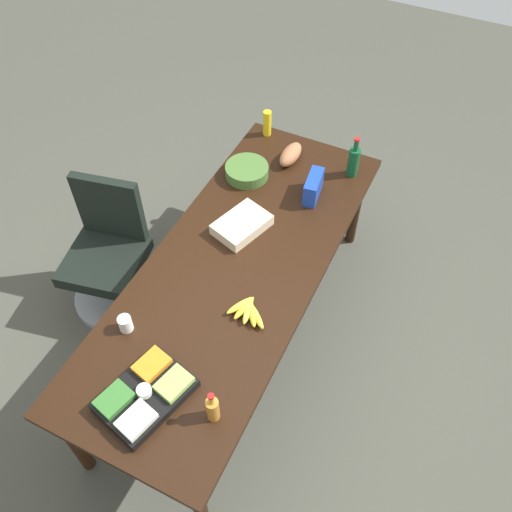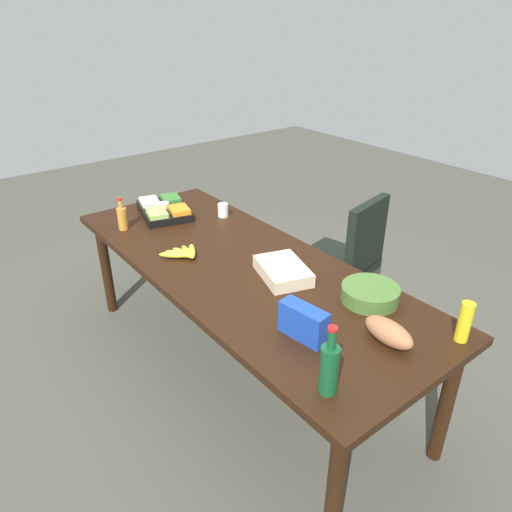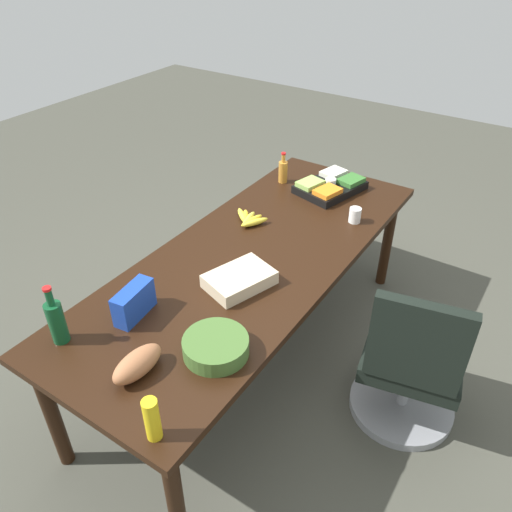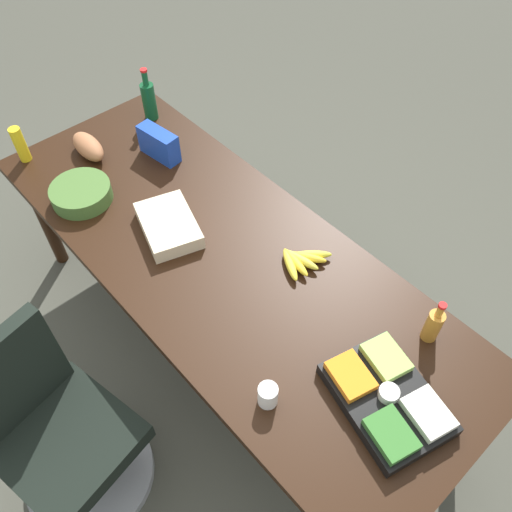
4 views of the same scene
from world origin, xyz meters
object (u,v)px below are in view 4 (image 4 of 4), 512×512
chip_bag_blue (159,144)px  sheet_cake (169,225)px  conference_table (224,264)px  salad_bowl (81,193)px  veggie_tray (387,397)px  banana_bunch (301,260)px  wine_bottle (149,100)px  paper_cup (268,395)px  office_chair (63,440)px  bread_loaf (88,147)px  dressing_bottle (433,325)px  mustard_bottle (20,144)px

chip_bag_blue → sheet_cake: size_ratio=0.69×
conference_table → salad_bowl: size_ratio=8.73×
veggie_tray → banana_bunch: 0.67m
wine_bottle → paper_cup: bearing=-21.6°
office_chair → sheet_cake: 0.98m
bread_loaf → wine_bottle: 0.42m
bread_loaf → veggie_tray: bearing=2.2°
dressing_bottle → wine_bottle: bearing=179.6°
office_chair → dressing_bottle: size_ratio=4.36×
office_chair → chip_bag_blue: bearing=124.6°
salad_bowl → banana_bunch: (0.95, 0.48, -0.01)m
office_chair → salad_bowl: bearing=139.1°
chip_bag_blue → banana_bunch: 0.96m
veggie_tray → dressing_bottle: size_ratio=2.29×
veggie_tray → dressing_bottle: (-0.06, 0.33, 0.04)m
office_chair → mustard_bottle: bearing=153.9°
veggie_tray → mustard_bottle: (-2.02, -0.33, 0.06)m
wine_bottle → sheet_cake: bearing=-29.7°
veggie_tray → sheet_cake: 1.15m
office_chair → salad_bowl: 1.08m
conference_table → sheet_cake: bearing=-160.7°
veggie_tray → mustard_bottle: 2.05m
conference_table → veggie_tray: veggie_tray is taller
bread_loaf → dressing_bottle: 1.82m
sheet_cake → banana_bunch: bearing=29.9°
bread_loaf → dressing_bottle: (1.78, 0.40, 0.03)m
conference_table → chip_bag_blue: 0.74m
dressing_bottle → paper_cup: (-0.22, -0.62, -0.04)m
bread_loaf → salad_bowl: size_ratio=0.86×
paper_cup → wine_bottle: bearing=158.4°
sheet_cake → dressing_bottle: bearing=20.5°
paper_cup → chip_bag_blue: chip_bag_blue is taller
mustard_bottle → sheet_cake: (0.87, 0.25, -0.06)m
salad_bowl → sheet_cake: salad_bowl is taller
paper_cup → sheet_cake: 0.90m
dressing_bottle → conference_table: bearing=-159.1°
banana_bunch → veggie_tray: bearing=-19.2°
paper_cup → sheet_cake: (-0.87, 0.22, -0.01)m
dressing_bottle → banana_bunch: 0.58m
bread_loaf → paper_cup: size_ratio=2.67×
office_chair → banana_bunch: (0.21, 1.12, 0.43)m
conference_table → office_chair: office_chair is taller
office_chair → dressing_bottle: bearing=57.8°
chip_bag_blue → sheet_cake: 0.52m
sheet_cake → mustard_bottle: bearing=-164.2°
chip_bag_blue → salad_bowl: 0.45m
bread_loaf → banana_bunch: bread_loaf is taller
dressing_bottle → sheet_cake: dressing_bottle is taller
chip_bag_blue → wine_bottle: bearing=152.8°
bread_loaf → chip_bag_blue: bearing=46.4°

